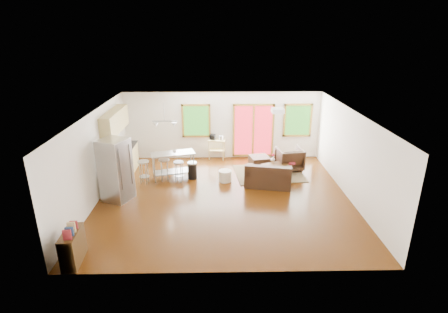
{
  "coord_description": "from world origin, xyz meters",
  "views": [
    {
      "loc": [
        -0.2,
        -9.55,
        4.81
      ],
      "look_at": [
        0.0,
        0.3,
        1.2
      ],
      "focal_mm": 28.0,
      "sensor_mm": 36.0,
      "label": 1
    }
  ],
  "objects_px": {
    "refrigerator": "(116,170)",
    "island": "(173,161)",
    "armchair": "(290,158)",
    "coffee_table": "(276,166)",
    "ottoman": "(259,162)",
    "loveseat": "(268,177)",
    "kitchen_cart": "(216,142)",
    "rug": "(269,173)"
  },
  "relations": [
    {
      "from": "rug",
      "to": "ottoman",
      "type": "height_order",
      "value": "ottoman"
    },
    {
      "from": "rug",
      "to": "island",
      "type": "distance_m",
      "value": 3.38
    },
    {
      "from": "ottoman",
      "to": "kitchen_cart",
      "type": "bearing_deg",
      "value": 147.72
    },
    {
      "from": "refrigerator",
      "to": "island",
      "type": "height_order",
      "value": "refrigerator"
    },
    {
      "from": "armchair",
      "to": "coffee_table",
      "type": "bearing_deg",
      "value": 35.29
    },
    {
      "from": "coffee_table",
      "to": "refrigerator",
      "type": "distance_m",
      "value": 5.33
    },
    {
      "from": "armchair",
      "to": "kitchen_cart",
      "type": "distance_m",
      "value": 2.9
    },
    {
      "from": "armchair",
      "to": "island",
      "type": "distance_m",
      "value": 4.16
    },
    {
      "from": "loveseat",
      "to": "kitchen_cart",
      "type": "xyz_separation_m",
      "value": [
        -1.68,
        2.57,
        0.36
      ]
    },
    {
      "from": "coffee_table",
      "to": "ottoman",
      "type": "bearing_deg",
      "value": 125.75
    },
    {
      "from": "ottoman",
      "to": "kitchen_cart",
      "type": "relative_size",
      "value": 0.67
    },
    {
      "from": "coffee_table",
      "to": "refrigerator",
      "type": "xyz_separation_m",
      "value": [
        -5.01,
        -1.71,
        0.6
      ]
    },
    {
      "from": "ottoman",
      "to": "loveseat",
      "type": "bearing_deg",
      "value": -86.39
    },
    {
      "from": "kitchen_cart",
      "to": "refrigerator",
      "type": "bearing_deg",
      "value": -130.7
    },
    {
      "from": "loveseat",
      "to": "coffee_table",
      "type": "relative_size",
      "value": 1.45
    },
    {
      "from": "armchair",
      "to": "island",
      "type": "xyz_separation_m",
      "value": [
        -4.09,
        -0.7,
        0.18
      ]
    },
    {
      "from": "refrigerator",
      "to": "island",
      "type": "bearing_deg",
      "value": 70.31
    },
    {
      "from": "loveseat",
      "to": "armchair",
      "type": "xyz_separation_m",
      "value": [
        0.96,
        1.39,
        0.14
      ]
    },
    {
      "from": "rug",
      "to": "ottoman",
      "type": "distance_m",
      "value": 0.68
    },
    {
      "from": "armchair",
      "to": "refrigerator",
      "type": "distance_m",
      "value": 6.02
    },
    {
      "from": "ottoman",
      "to": "refrigerator",
      "type": "bearing_deg",
      "value": -151.85
    },
    {
      "from": "coffee_table",
      "to": "ottoman",
      "type": "height_order",
      "value": "ottoman"
    },
    {
      "from": "armchair",
      "to": "island",
      "type": "height_order",
      "value": "island"
    },
    {
      "from": "refrigerator",
      "to": "kitchen_cart",
      "type": "distance_m",
      "value": 4.51
    },
    {
      "from": "rug",
      "to": "coffee_table",
      "type": "relative_size",
      "value": 2.09
    },
    {
      "from": "ottoman",
      "to": "island",
      "type": "relative_size",
      "value": 0.42
    },
    {
      "from": "loveseat",
      "to": "island",
      "type": "relative_size",
      "value": 1.04
    },
    {
      "from": "loveseat",
      "to": "island",
      "type": "height_order",
      "value": "island"
    },
    {
      "from": "loveseat",
      "to": "coffee_table",
      "type": "distance_m",
      "value": 0.96
    },
    {
      "from": "refrigerator",
      "to": "loveseat",
      "type": "bearing_deg",
      "value": 34.65
    },
    {
      "from": "loveseat",
      "to": "armchair",
      "type": "bearing_deg",
      "value": 67.17
    },
    {
      "from": "refrigerator",
      "to": "kitchen_cart",
      "type": "height_order",
      "value": "refrigerator"
    },
    {
      "from": "island",
      "to": "rug",
      "type": "bearing_deg",
      "value": 5.23
    },
    {
      "from": "ottoman",
      "to": "kitchen_cart",
      "type": "xyz_separation_m",
      "value": [
        -1.58,
        1.0,
        0.45
      ]
    },
    {
      "from": "armchair",
      "to": "loveseat",
      "type": "bearing_deg",
      "value": 47.49
    },
    {
      "from": "refrigerator",
      "to": "kitchen_cart",
      "type": "bearing_deg",
      "value": 73.63
    },
    {
      "from": "rug",
      "to": "kitchen_cart",
      "type": "distance_m",
      "value": 2.52
    },
    {
      "from": "rug",
      "to": "island",
      "type": "bearing_deg",
      "value": -174.77
    },
    {
      "from": "loveseat",
      "to": "ottoman",
      "type": "xyz_separation_m",
      "value": [
        -0.1,
        1.57,
        -0.09
      ]
    },
    {
      "from": "kitchen_cart",
      "to": "rug",
      "type": "bearing_deg",
      "value": -40.45
    },
    {
      "from": "armchair",
      "to": "kitchen_cart",
      "type": "xyz_separation_m",
      "value": [
        -2.64,
        1.18,
        0.22
      ]
    },
    {
      "from": "coffee_table",
      "to": "island",
      "type": "distance_m",
      "value": 3.55
    }
  ]
}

